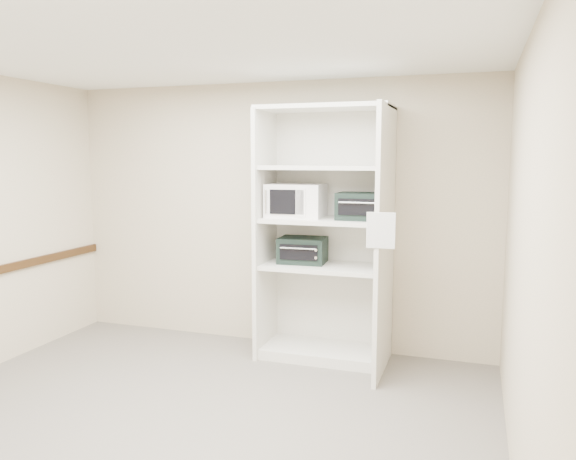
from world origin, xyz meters
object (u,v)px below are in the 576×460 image
(shelving_unit, at_px, (329,243))
(toaster_oven_lower, at_px, (303,250))
(microwave, at_px, (296,200))
(toaster_oven_upper, at_px, (361,206))

(shelving_unit, relative_size, toaster_oven_lower, 5.40)
(shelving_unit, distance_m, microwave, 0.53)
(microwave, relative_size, toaster_oven_upper, 1.23)
(shelving_unit, relative_size, microwave, 4.53)
(microwave, distance_m, toaster_oven_upper, 0.65)
(toaster_oven_upper, relative_size, toaster_oven_lower, 0.97)
(shelving_unit, relative_size, toaster_oven_upper, 5.57)
(toaster_oven_upper, bearing_deg, toaster_oven_lower, 175.05)
(microwave, xyz_separation_m, toaster_oven_lower, (0.07, 0.01, -0.49))
(toaster_oven_lower, bearing_deg, microwave, -174.06)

